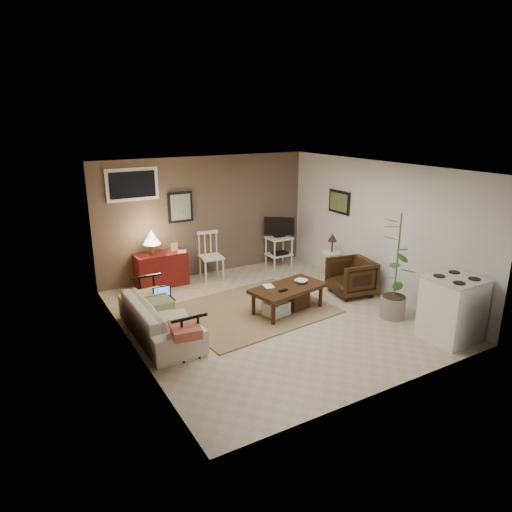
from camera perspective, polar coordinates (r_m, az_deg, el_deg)
floor at (r=7.56m, az=1.89°, el=-7.45°), size 5.00×5.00×0.00m
art_back at (r=9.02m, az=-9.43°, el=6.06°), size 0.50×0.03×0.60m
art_right at (r=9.20m, az=10.37°, el=6.66°), size 0.03×0.60×0.45m
window at (r=8.67m, az=-15.21°, el=8.61°), size 0.96×0.03×0.60m
rug at (r=7.74m, az=-0.59°, el=-6.76°), size 2.66×2.22×0.02m
coffee_table at (r=7.62m, az=3.95°, el=-5.13°), size 1.35×0.86×0.48m
sofa at (r=6.93m, az=-12.02°, el=-6.87°), size 0.56×1.91×0.74m
sofa_pillows at (r=6.71m, az=-11.09°, el=-6.81°), size 0.37×1.81×0.13m
sofa_end_rails at (r=6.98m, az=-11.14°, el=-7.10°), size 0.51×1.90×0.64m
laptop at (r=7.22m, az=-11.53°, el=-4.87°), size 0.29×0.21×0.20m
red_console at (r=8.91m, az=-11.85°, el=-1.29°), size 0.97×0.43×1.13m
spindle_chair at (r=9.15m, az=-5.65°, el=-0.14°), size 0.47×0.47×0.95m
tv_stand at (r=9.85m, az=2.93°, el=1.95°), size 0.55×0.42×1.08m
side_table at (r=9.10m, az=9.46°, el=0.58°), size 0.36×0.36×0.95m
armchair at (r=8.49m, az=11.81°, el=-2.38°), size 0.78×0.81×0.73m
potted_plant at (r=7.51m, az=17.22°, el=-0.79°), size 0.44×0.44×1.75m
stove at (r=7.21m, az=23.35°, el=-6.05°), size 0.74×0.69×0.96m
bowl at (r=7.70m, az=5.69°, el=-2.61°), size 0.21×0.13×0.21m
book_table at (r=7.46m, az=1.02°, el=-3.19°), size 0.15×0.05×0.21m
book_console at (r=8.80m, az=-9.79°, el=1.12°), size 0.16×0.08×0.22m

